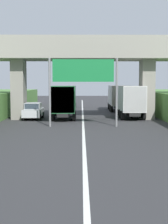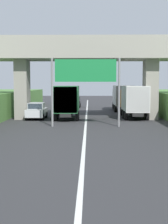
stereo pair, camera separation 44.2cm
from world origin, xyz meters
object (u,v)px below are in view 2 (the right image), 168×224
Objects in this scene: car_silver at (37,111)px; overhead_highway_sign at (86,76)px; truck_green at (68,100)px; truck_white at (122,97)px; truck_orange at (134,100)px; car_black at (75,102)px.

overhead_highway_sign is at bearing -49.26° from car_silver.
truck_green is 12.18m from truck_white.
truck_green is 1.78× the size of car_silver.
overhead_highway_sign reaches higher than truck_white.
truck_orange is 17.56m from car_black.
overhead_highway_sign reaches higher than truck_green.
truck_green is at bearing -90.00° from car_black.
truck_orange is at bearing -66.47° from car_black.
truck_green is at bearing 7.74° from car_silver.
truck_green and truck_orange have the same top height.
truck_white is 1.78× the size of car_silver.
overhead_highway_sign is 8.62m from car_silver.
car_silver is (-5.14, 5.97, -3.49)m from overhead_highway_sign.
truck_white reaches higher than car_silver.
truck_white and truck_orange have the same top height.
truck_white is at bearing 73.86° from overhead_highway_sign.
truck_white reaches higher than car_black.
truck_white is 9.36m from truck_orange.
truck_green is at bearing -123.56° from truck_white.
car_black is (0.00, 16.86, -1.08)m from truck_green.
overhead_highway_sign is at bearing -85.23° from car_black.
truck_white is at bearing -44.90° from car_black.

